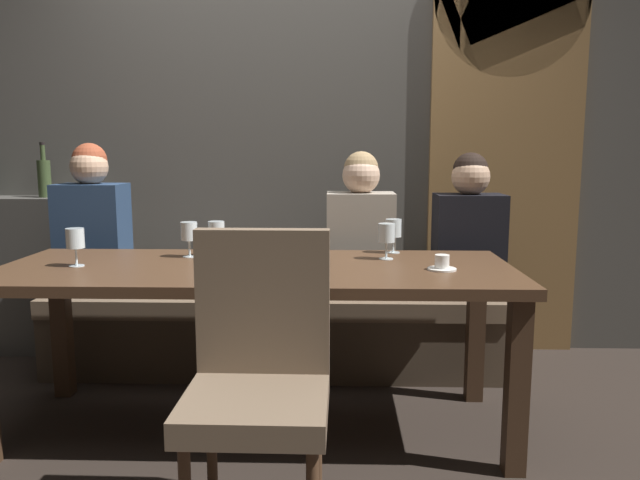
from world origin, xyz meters
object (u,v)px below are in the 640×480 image
(wine_glass_center_front, at_px, (216,232))
(wine_glass_near_right, at_px, (189,232))
(diner_far_end, at_px, (469,229))
(wine_glass_far_left, at_px, (393,230))
(wine_glass_center_back, at_px, (387,235))
(wine_bottle_pale_label, at_px, (44,177))
(wine_glass_far_right, at_px, (75,240))
(dining_table, at_px, (256,286))
(diner_redhead, at_px, (92,223))
(banquette_bench, at_px, (274,332))
(espresso_cup, at_px, (442,264))
(diner_bearded, at_px, (361,228))
(chair_near_side, at_px, (259,365))

(wine_glass_center_front, distance_m, wine_glass_near_right, 0.12)
(diner_far_end, distance_m, wine_glass_far_left, 0.54)
(wine_glass_center_back, relative_size, wine_glass_near_right, 1.00)
(wine_bottle_pale_label, height_order, wine_glass_far_right, wine_bottle_pale_label)
(dining_table, bearing_deg, wine_bottle_pale_label, 143.53)
(diner_redhead, bearing_deg, banquette_bench, 0.03)
(diner_far_end, height_order, wine_glass_center_front, diner_far_end)
(diner_far_end, distance_m, wine_bottle_pale_label, 2.49)
(wine_glass_center_back, bearing_deg, espresso_cup, -48.85)
(wine_bottle_pale_label, bearing_deg, espresso_cup, -26.81)
(banquette_bench, relative_size, diner_bearded, 3.23)
(dining_table, relative_size, wine_glass_center_front, 13.41)
(chair_near_side, xyz_separation_m, wine_glass_far_left, (0.52, 1.07, 0.29))
(dining_table, xyz_separation_m, diner_far_end, (1.05, 0.67, 0.16))
(chair_near_side, bearing_deg, wine_glass_center_back, 62.38)
(wine_glass_center_front, bearing_deg, wine_glass_center_back, -4.26)
(diner_bearded, height_order, wine_glass_far_left, diner_bearded)
(wine_glass_far_left, bearing_deg, diner_redhead, 167.62)
(diner_redhead, height_order, espresso_cup, diner_redhead)
(dining_table, relative_size, banquette_bench, 0.88)
(diner_redhead, height_order, wine_glass_far_right, diner_redhead)
(chair_near_side, distance_m, wine_glass_far_right, 1.15)
(wine_glass_far_left, bearing_deg, wine_glass_center_back, -105.21)
(wine_glass_far_left, height_order, wine_glass_far_right, same)
(dining_table, height_order, diner_far_end, diner_far_end)
(espresso_cup, bearing_deg, dining_table, 175.01)
(dining_table, relative_size, diner_far_end, 2.86)
(diner_redhead, relative_size, espresso_cup, 6.82)
(banquette_bench, bearing_deg, wine_glass_center_back, -42.62)
(banquette_bench, bearing_deg, diner_bearded, -1.60)
(diner_far_end, xyz_separation_m, wine_glass_far_right, (-1.81, -0.71, 0.04))
(banquette_bench, relative_size, wine_glass_center_back, 15.24)
(dining_table, height_order, wine_glass_center_back, wine_glass_center_back)
(wine_glass_center_back, height_order, espresso_cup, wine_glass_center_back)
(diner_redhead, relative_size, diner_far_end, 1.06)
(chair_near_side, height_order, wine_bottle_pale_label, wine_bottle_pale_label)
(diner_far_end, bearing_deg, banquette_bench, 178.46)
(wine_glass_far_left, xyz_separation_m, wine_glass_near_right, (-0.95, -0.14, 0.00))
(diner_redhead, distance_m, wine_glass_far_left, 1.65)
(dining_table, height_order, wine_glass_center_front, wine_glass_center_front)
(chair_near_side, height_order, wine_glass_near_right, chair_near_side)
(chair_near_side, bearing_deg, wine_bottle_pale_label, 130.59)
(wine_glass_center_back, bearing_deg, diner_bearded, 100.85)
(banquette_bench, relative_size, diner_redhead, 3.05)
(banquette_bench, relative_size, wine_glass_far_right, 15.24)
(diner_redhead, bearing_deg, wine_glass_center_front, -31.08)
(chair_near_side, bearing_deg, dining_table, 98.18)
(banquette_bench, relative_size, wine_glass_near_right, 15.24)
(wine_glass_far_left, bearing_deg, chair_near_side, -115.76)
(wine_bottle_pale_label, height_order, wine_glass_near_right, wine_bottle_pale_label)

